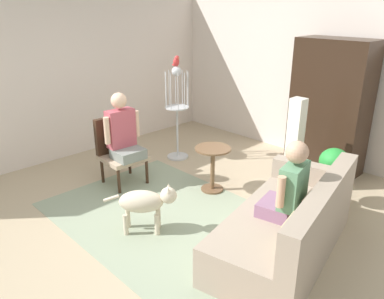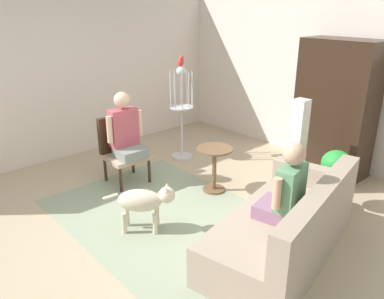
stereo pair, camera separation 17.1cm
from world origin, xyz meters
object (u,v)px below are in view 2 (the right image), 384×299
armchair (121,145)px  bird_cage_stand (181,114)px  person_on_couch (286,188)px  column_lamp (297,147)px  armoire_cabinet (335,109)px  potted_plant (335,174)px  dog (144,201)px  person_on_armchair (125,131)px  couch (287,229)px  parrot (181,61)px  round_end_table (214,164)px

armchair → bird_cage_stand: bird_cage_stand is taller
person_on_couch → column_lamp: (-0.75, 1.34, -0.12)m
column_lamp → armoire_cabinet: size_ratio=0.65×
potted_plant → dog: bearing=-119.6°
bird_cage_stand → person_on_couch: bearing=-19.7°
person_on_armchair → column_lamp: 2.37m
armchair → couch: bearing=5.7°
armoire_cabinet → armchair: bearing=-126.7°
potted_plant → armoire_cabinet: 1.31m
person_on_couch → parrot: bearing=160.3°
round_end_table → column_lamp: (0.75, 0.83, 0.25)m
person_on_couch → parrot: 3.03m
person_on_armchair → bird_cage_stand: 1.24m
dog → bird_cage_stand: 2.30m
armchair → dog: bearing=-22.5°
parrot → armoire_cabinet: bearing=34.1°
person_on_armchair → round_end_table: 1.33m
person_on_couch → parrot: (-2.74, 0.98, 0.85)m
dog → armoire_cabinet: bearing=80.0°
person_on_couch → bird_cage_stand: size_ratio=0.53×
column_lamp → person_on_armchair: bearing=-138.3°
person_on_armchair → potted_plant: person_on_armchair is taller
parrot → column_lamp: parrot is taller
round_end_table → column_lamp: column_lamp is taller
potted_plant → column_lamp: (-0.61, 0.05, 0.17)m
person_on_armchair → parrot: 1.48m
couch → parrot: parrot is taller
couch → parrot: 3.21m
armchair → person_on_couch: person_on_couch is taller
round_end_table → armoire_cabinet: bearing=68.2°
dog → couch: bearing=31.4°
armoire_cabinet → parrot: bearing=-145.9°
parrot → potted_plant: (2.60, 0.31, -1.14)m
armoire_cabinet → potted_plant: bearing=-58.1°
couch → round_end_table: couch is taller
bird_cage_stand → parrot: (-0.00, -0.00, 0.85)m
armchair → round_end_table: bearing=32.4°
round_end_table → dog: 1.31m
bird_cage_stand → dog: bearing=-51.4°
couch → armchair: bearing=-174.3°
armchair → column_lamp: bearing=39.3°
couch → person_on_armchair: bearing=-173.8°
armoire_cabinet → bird_cage_stand: bearing=-145.9°
armchair → armoire_cabinet: bearing=53.3°
person_on_couch → column_lamp: column_lamp is taller
person_on_armchair → potted_plant: 2.84m
couch → bird_cage_stand: 2.96m
couch → armoire_cabinet: armoire_cabinet is taller
person_on_armchair → dog: (1.20, -0.55, -0.42)m
potted_plant → column_lamp: 0.63m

